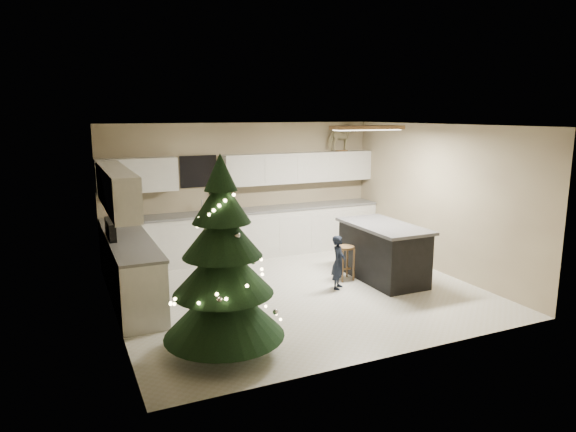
# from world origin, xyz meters

# --- Properties ---
(ground_plane) EXTENTS (5.50, 5.50, 0.00)m
(ground_plane) POSITION_xyz_m (0.00, 0.00, 0.00)
(ground_plane) COLOR silver
(room_shell) EXTENTS (5.52, 5.02, 2.61)m
(room_shell) POSITION_xyz_m (0.02, 0.00, 1.75)
(room_shell) COLOR tan
(room_shell) RESTS_ON ground_plane
(cabinetry) EXTENTS (5.50, 3.20, 2.00)m
(cabinetry) POSITION_xyz_m (-0.91, 1.65, 0.76)
(cabinetry) COLOR silver
(cabinetry) RESTS_ON ground_plane
(island) EXTENTS (0.90, 1.70, 0.95)m
(island) POSITION_xyz_m (1.57, -0.07, 0.48)
(island) COLOR black
(island) RESTS_ON ground_plane
(bar_stool) EXTENTS (0.30, 0.30, 0.58)m
(bar_stool) POSITION_xyz_m (0.98, 0.17, 0.44)
(bar_stool) COLOR brown
(bar_stool) RESTS_ON ground_plane
(christmas_tree) EXTENTS (1.47, 1.42, 2.35)m
(christmas_tree) POSITION_xyz_m (-1.70, -1.58, 0.96)
(christmas_tree) COLOR #3F2816
(christmas_tree) RESTS_ON ground_plane
(toddler) EXTENTS (0.37, 0.37, 0.87)m
(toddler) POSITION_xyz_m (0.65, -0.17, 0.44)
(toddler) COLOR black
(toddler) RESTS_ON ground_plane
(rocking_horse) EXTENTS (0.68, 0.44, 0.55)m
(rocking_horse) POSITION_xyz_m (2.13, 2.32, 2.29)
(rocking_horse) COLOR brown
(rocking_horse) RESTS_ON cabinetry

